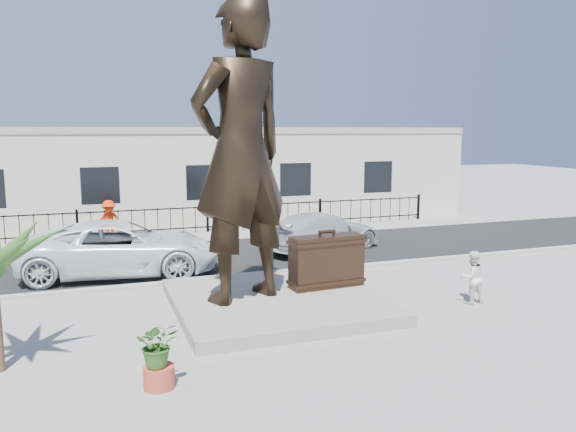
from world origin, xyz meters
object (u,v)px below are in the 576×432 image
at_px(statue, 240,152).
at_px(suitcase, 327,261).
at_px(car_white, 121,248).
at_px(tourist, 472,277).

distance_m(statue, suitcase, 3.91).
bearing_deg(suitcase, car_white, 135.31).
height_order(tourist, car_white, car_white).
bearing_deg(tourist, statue, -13.82).
height_order(suitcase, car_white, suitcase).
distance_m(statue, tourist, 6.92).
relative_size(statue, tourist, 5.27).
bearing_deg(car_white, suitcase, -123.03).
xyz_separation_m(tourist, car_white, (-8.59, 6.23, 0.16)).
height_order(statue, tourist, statue).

